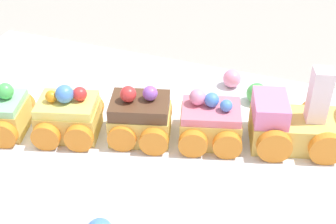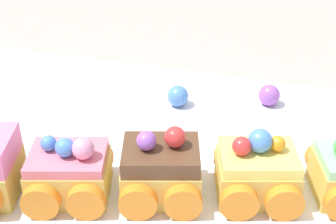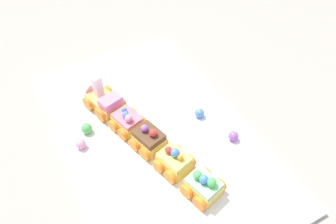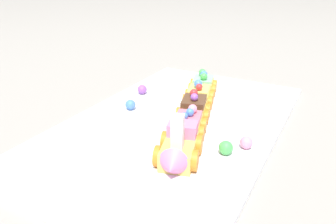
{
  "view_description": "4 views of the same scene",
  "coord_description": "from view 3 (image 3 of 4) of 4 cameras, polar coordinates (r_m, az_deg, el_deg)",
  "views": [
    {
      "loc": [
        0.15,
        -0.38,
        0.36
      ],
      "look_at": [
        -0.0,
        0.03,
        0.06
      ],
      "focal_mm": 50.0,
      "sensor_mm": 36.0,
      "label": 1
    },
    {
      "loc": [
        -0.14,
        0.36,
        0.3
      ],
      "look_at": [
        -0.03,
        -0.02,
        0.07
      ],
      "focal_mm": 50.0,
      "sensor_mm": 36.0,
      "label": 2
    },
    {
      "loc": [
        -0.5,
        0.22,
        0.67
      ],
      "look_at": [
        -0.01,
        -0.04,
        0.07
      ],
      "focal_mm": 35.0,
      "sensor_mm": 36.0,
      "label": 3
    },
    {
      "loc": [
        0.62,
        0.32,
        0.36
      ],
      "look_at": [
        -0.0,
        -0.02,
        0.03
      ],
      "focal_mm": 35.0,
      "sensor_mm": 36.0,
      "label": 4
    }
  ],
  "objects": [
    {
      "name": "display_board",
      "position": [
        0.86,
        -2.35,
        -3.67
      ],
      "size": [
        0.75,
        0.46,
        0.01
      ],
      "primitive_type": "cube",
      "color": "white",
      "rests_on": "ground_plane"
    },
    {
      "name": "gumball_green",
      "position": [
        0.87,
        -14.0,
        -2.79
      ],
      "size": [
        0.03,
        0.03,
        0.03
      ],
      "primitive_type": "sphere",
      "color": "#4CBC56",
      "rests_on": "display_board"
    },
    {
      "name": "cake_car_lemon",
      "position": [
        0.77,
        1.08,
        -8.6
      ],
      "size": [
        0.09,
        0.09,
        0.07
      ],
      "rotation": [
        0.0,
        0.0,
        0.28
      ],
      "color": "#E0BC56",
      "rests_on": "display_board"
    },
    {
      "name": "cake_train_locomotive",
      "position": [
        0.92,
        -11.4,
        2.17
      ],
      "size": [
        0.14,
        0.1,
        0.1
      ],
      "rotation": [
        0.0,
        0.0,
        0.28
      ],
      "color": "#E0BC56",
      "rests_on": "display_board"
    },
    {
      "name": "cake_car_chocolate",
      "position": [
        0.81,
        -3.3,
        -4.86
      ],
      "size": [
        0.09,
        0.09,
        0.07
      ],
      "rotation": [
        0.0,
        0.0,
        0.28
      ],
      "color": "#E0BC56",
      "rests_on": "display_board"
    },
    {
      "name": "gumball_blue",
      "position": [
        0.89,
        5.52,
        -0.17
      ],
      "size": [
        0.03,
        0.03,
        0.03
      ],
      "primitive_type": "sphere",
      "color": "#4C84E0",
      "rests_on": "display_board"
    },
    {
      "name": "gumball_pink",
      "position": [
        0.84,
        -14.95,
        -5.41
      ],
      "size": [
        0.03,
        0.03,
        0.03
      ],
      "primitive_type": "sphere",
      "color": "pink",
      "rests_on": "display_board"
    },
    {
      "name": "ground_plane",
      "position": [
        0.87,
        -2.34,
        -3.93
      ],
      "size": [
        10.0,
        10.0,
        0.0
      ],
      "primitive_type": "plane",
      "color": "gray"
    },
    {
      "name": "cake_car_mint",
      "position": [
        0.74,
        6.15,
        -12.74
      ],
      "size": [
        0.09,
        0.09,
        0.07
      ],
      "rotation": [
        0.0,
        0.0,
        0.28
      ],
      "color": "#E0BC56",
      "rests_on": "display_board"
    },
    {
      "name": "cake_car_strawberry",
      "position": [
        0.85,
        -7.06,
        -1.73
      ],
      "size": [
        0.09,
        0.09,
        0.07
      ],
      "rotation": [
        0.0,
        0.0,
        0.28
      ],
      "color": "#E0BC56",
      "rests_on": "display_board"
    },
    {
      "name": "gumball_purple",
      "position": [
        0.85,
        11.31,
        -4.11
      ],
      "size": [
        0.03,
        0.03,
        0.03
      ],
      "primitive_type": "sphere",
      "color": "#9956C6",
      "rests_on": "display_board"
    }
  ]
}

